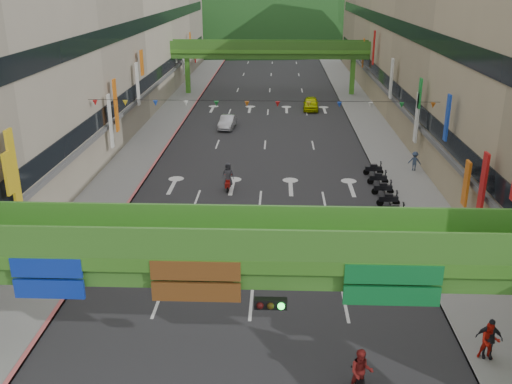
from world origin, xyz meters
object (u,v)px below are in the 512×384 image
car_silver (228,122)px  car_yellow (311,104)px  pedestrian_red (489,344)px  overpass_near (269,276)px  scooter_rider_mid (361,375)px

car_silver → car_yellow: car_yellow is taller
car_silver → pedestrian_red: (13.86, -38.20, 0.15)m
car_yellow → pedestrian_red: (4.73, -47.43, 0.06)m
car_yellow → car_silver: bearing=-131.8°
overpass_near → pedestrian_red: bearing=16.5°
overpass_near → car_silver: (-4.99, 40.81, -4.54)m
overpass_near → scooter_rider_mid: (3.38, 0.14, -4.08)m
overpass_near → pedestrian_red: overpass_near is taller
overpass_near → scooter_rider_mid: 5.30m
car_silver → car_yellow: bearing=50.5°
overpass_near → car_silver: size_ratio=6.91×
overpass_near → pedestrian_red: (8.87, 2.62, -4.39)m
scooter_rider_mid → car_yellow: (0.76, 49.91, -0.36)m
overpass_near → car_yellow: overpass_near is taller
overpass_near → pedestrian_red: 10.23m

